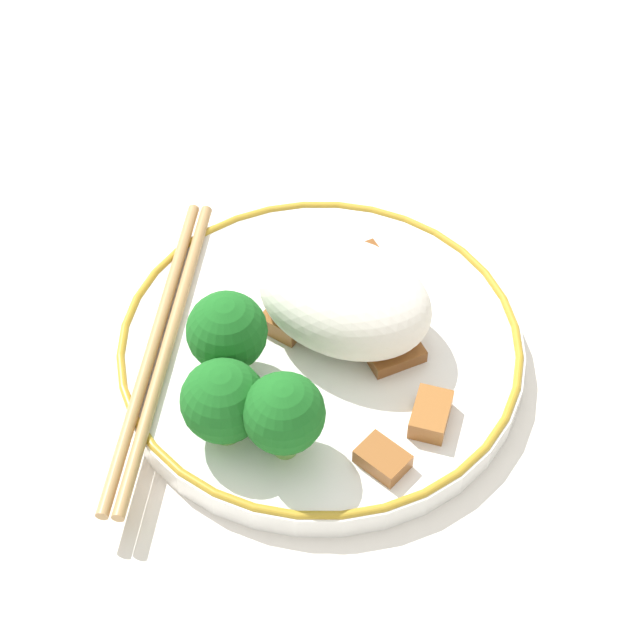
% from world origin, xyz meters
% --- Properties ---
extents(ground_plane, '(3.00, 3.00, 0.00)m').
position_xyz_m(ground_plane, '(0.00, 0.00, 0.00)').
color(ground_plane, silver).
extents(plate, '(0.24, 0.24, 0.02)m').
position_xyz_m(plate, '(0.00, 0.00, 0.01)').
color(plate, white).
rests_on(plate, ground_plane).
extents(rice_mound, '(0.11, 0.08, 0.06)m').
position_xyz_m(rice_mound, '(0.01, 0.02, 0.04)').
color(rice_mound, white).
rests_on(rice_mound, plate).
extents(broccoli_back_left, '(0.05, 0.05, 0.06)m').
position_xyz_m(broccoli_back_left, '(-0.04, -0.04, 0.05)').
color(broccoli_back_left, '#72AD4C').
rests_on(broccoli_back_left, plate).
extents(broccoli_back_center, '(0.05, 0.05, 0.05)m').
position_xyz_m(broccoli_back_center, '(-0.02, -0.08, 0.04)').
color(broccoli_back_center, '#72AD4C').
rests_on(broccoli_back_center, plate).
extents(broccoli_back_right, '(0.04, 0.04, 0.06)m').
position_xyz_m(broccoli_back_right, '(0.02, -0.08, 0.05)').
color(broccoli_back_right, '#72AD4C').
rests_on(broccoli_back_right, plate).
extents(meat_near_front, '(0.03, 0.03, 0.01)m').
position_xyz_m(meat_near_front, '(0.07, -0.06, 0.02)').
color(meat_near_front, brown).
rests_on(meat_near_front, plate).
extents(meat_near_left, '(0.03, 0.03, 0.01)m').
position_xyz_m(meat_near_left, '(0.08, -0.02, 0.02)').
color(meat_near_left, '#995B28').
rests_on(meat_near_left, plate).
extents(meat_near_right, '(0.04, 0.04, 0.01)m').
position_xyz_m(meat_near_right, '(0.04, 0.01, 0.02)').
color(meat_near_right, brown).
rests_on(meat_near_right, plate).
extents(meat_near_back, '(0.03, 0.02, 0.01)m').
position_xyz_m(meat_near_back, '(-0.02, -0.00, 0.02)').
color(meat_near_back, brown).
rests_on(meat_near_back, plate).
extents(meat_on_rice_edge, '(0.04, 0.04, 0.01)m').
position_xyz_m(meat_on_rice_edge, '(0.00, 0.06, 0.02)').
color(meat_on_rice_edge, brown).
rests_on(meat_on_rice_edge, plate).
extents(chopsticks, '(0.10, 0.22, 0.01)m').
position_xyz_m(chopsticks, '(-0.08, -0.05, 0.02)').
color(chopsticks, '#AD8451').
rests_on(chopsticks, plate).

